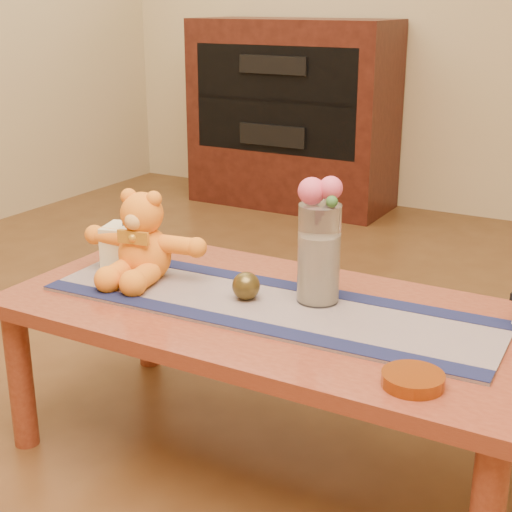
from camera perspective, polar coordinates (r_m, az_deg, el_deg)
The scene contains 24 objects.
floor at distance 2.19m, azimuth 1.18°, elevation -14.76°, with size 5.50×5.50×0.00m, color #4F3016.
coffee_table_top at distance 1.98m, azimuth 1.26°, elevation -4.34°, with size 1.40×0.70×0.04m, color maroon.
table_leg_fl at distance 2.23m, azimuth -17.30°, elevation -8.82°, with size 0.07×0.07×0.41m, color maroon.
table_leg_bl at distance 2.62m, azimuth -8.16°, elevation -3.94°, with size 0.07×0.07×0.41m, color maroon.
persian_runner at distance 1.97m, azimuth 0.85°, elevation -3.72°, with size 1.20×0.35×0.01m, color #1A1B4B.
runner_border_near at distance 1.85m, azimuth -1.16°, elevation -5.10°, with size 1.20×0.06×0.00m, color #141A3E.
runner_border_far at distance 2.09m, azimuth 2.63°, elevation -2.24°, with size 1.20×0.06×0.00m, color #141A3E.
teddy_bear at distance 2.15m, azimuth -8.42°, elevation 1.49°, with size 0.35×0.29×0.24m, color orange, non-canonical shape.
pillar_candle at distance 2.24m, azimuth -9.88°, elevation 0.68°, with size 0.11×0.11×0.13m, color beige.
candle_wick at distance 2.22m, azimuth -9.98°, elevation 2.41°, with size 0.00×0.00×0.01m, color black.
glass_vase at distance 1.95m, azimuth 4.75°, elevation 0.17°, with size 0.11×0.11×0.26m, color silver.
potpourri_fill at distance 1.96m, azimuth 4.72°, elevation -0.91°, with size 0.09×0.09×0.18m, color beige.
rose_left at distance 1.90m, azimuth 4.21°, elevation 4.89°, with size 0.07×0.07×0.07m, color #DE4E6B.
rose_right at distance 1.90m, azimuth 5.65°, elevation 5.11°, with size 0.06×0.06×0.06m, color #DE4E6B.
blue_flower_back at distance 1.93m, azimuth 5.59°, elevation 4.86°, with size 0.04×0.04×0.04m, color #49579F.
blue_flower_side at distance 1.94m, azimuth 4.32°, elevation 4.68°, with size 0.04×0.04×0.04m, color #49579F.
leaf_sprig at distance 1.87m, azimuth 5.73°, elevation 4.10°, with size 0.03×0.03×0.03m, color #33662D.
bronze_ball at distance 1.99m, azimuth -0.76°, elevation -2.26°, with size 0.07×0.07×0.07m, color #4A3D18.
amber_dish at distance 1.61m, azimuth 11.72°, elevation -9.09°, with size 0.13×0.13×0.03m, color #BF5914.
media_cabinet at distance 4.62m, azimuth 2.78°, elevation 10.59°, with size 1.20×0.50×1.10m, color black.
cabinet_cavity at distance 4.40m, azimuth 1.39°, elevation 11.64°, with size 1.02×0.03×0.61m, color black.
cabinet_shelf at distance 4.48m, azimuth 1.92°, elevation 11.75°, with size 1.02×0.20×0.03m, color black.
stereo_upper at distance 4.47m, azimuth 2.07°, elevation 14.29°, with size 0.42×0.28×0.10m, color black.
stereo_lower at distance 4.52m, azimuth 2.01°, elevation 9.29°, with size 0.42×0.28×0.12m, color black.
Camera 1 is at (0.86, -1.61, 1.21)m, focal length 53.18 mm.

